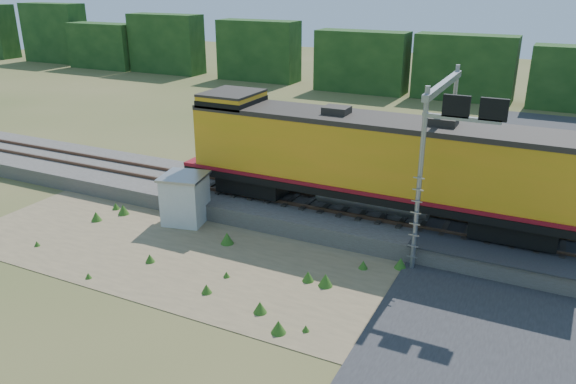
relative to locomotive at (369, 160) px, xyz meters
The scene contains 10 objects.
ground 6.90m from the locomotive, 98.91° to the right, with size 140.00×140.00×0.00m, color #475123.
ballast 3.03m from the locomotive, behind, with size 70.00×5.00×0.80m, color slate.
rails 2.58m from the locomotive, behind, with size 70.00×1.54×0.16m.
dirt_shoulder 7.04m from the locomotive, 118.13° to the right, with size 26.00×8.00×0.03m, color #8C7754.
road 8.64m from the locomotive, 40.95° to the right, with size 7.00×66.00×0.86m.
tree_line_north 32.01m from the locomotive, 91.68° to the left, with size 130.00×3.00×6.50m.
weed_clumps 8.08m from the locomotive, 126.97° to the right, with size 15.00×6.20×0.56m, color #31621C, non-canonical shape.
locomotive is the anchor object (origin of this frame).
shed 8.54m from the locomotive, 159.06° to the right, with size 2.31×2.31×2.31m.
signal_gantry 3.92m from the locomotive, 11.64° to the right, with size 2.84×6.20×7.17m.
Camera 1 is at (8.04, -16.39, 10.67)m, focal length 35.00 mm.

